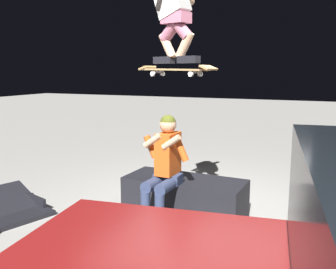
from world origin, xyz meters
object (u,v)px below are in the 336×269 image
(skateboard, at_px, (176,70))
(ledge_box_main, at_px, (185,197))
(skater_airborne, at_px, (172,8))
(kicker_ramp, at_px, (3,211))
(person_sitting_on_ledge, at_px, (164,165))

(skateboard, bearing_deg, ledge_box_main, -99.08)
(skater_airborne, bearing_deg, kicker_ramp, 19.38)
(skateboard, bearing_deg, skater_airborne, -16.80)
(person_sitting_on_ledge, xyz_separation_m, kicker_ramp, (2.01, 0.56, -0.68))
(skateboard, distance_m, kicker_ramp, 2.85)
(person_sitting_on_ledge, bearing_deg, kicker_ramp, 15.52)
(ledge_box_main, xyz_separation_m, kicker_ramp, (2.14, 0.93, -0.19))
(ledge_box_main, xyz_separation_m, skater_airborne, (0.09, 0.21, 2.29))
(ledge_box_main, xyz_separation_m, skateboard, (0.04, 0.22, 1.60))
(ledge_box_main, bearing_deg, kicker_ramp, 23.47)
(ledge_box_main, height_order, skateboard, skateboard)
(skateboard, bearing_deg, person_sitting_on_ledge, 58.73)
(skater_airborne, relative_size, kicker_ramp, 0.93)
(person_sitting_on_ledge, height_order, skater_airborne, skater_airborne)
(person_sitting_on_ledge, distance_m, kicker_ramp, 2.20)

